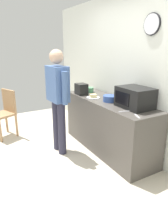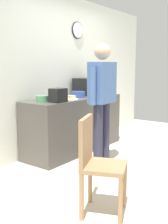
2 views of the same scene
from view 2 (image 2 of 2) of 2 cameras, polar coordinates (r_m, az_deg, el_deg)
The scene contains 12 objects.
ground_plane at distance 4.34m, azimuth 12.51°, elevation -9.85°, with size 6.00×6.00×0.00m, color beige.
back_wall at distance 4.96m, azimuth -4.19°, elevation 8.07°, with size 5.40×0.13×2.60m.
kitchen_counter at distance 4.69m, azimuth -1.90°, elevation -2.50°, with size 1.93×0.62×0.90m, color #4C4742.
microwave at distance 5.07m, azimuth 1.02°, elevation 5.23°, with size 0.50×0.39×0.30m.
sandwich_plate at distance 4.32m, azimuth -2.62°, elevation 2.80°, with size 0.23×0.23×0.07m.
salad_bowl at distance 4.10m, azimuth -8.51°, elevation 2.69°, with size 0.19×0.19×0.09m, color #4C8E60.
cereal_bowl at distance 4.65m, azimuth -1.18°, elevation 3.61°, with size 0.23×0.23×0.10m, color #33519E.
toaster at distance 4.02m, azimuth -5.31°, elevation 3.41°, with size 0.22×0.18×0.20m, color black.
fork_utensil at distance 5.01m, azimuth 3.95°, elevation 3.48°, with size 0.17×0.02×0.01m, color silver.
spoon_utensil at distance 5.22m, azimuth 5.31°, elevation 3.70°, with size 0.17×0.02×0.01m, color silver.
person_standing at distance 3.88m, azimuth 3.69°, elevation 3.39°, with size 0.59×0.26×1.71m.
wooden_chair at distance 2.70m, azimuth 2.57°, elevation -9.84°, with size 0.52×0.52×0.94m.
Camera 2 is at (-3.76, -1.63, 1.41)m, focal length 44.87 mm.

